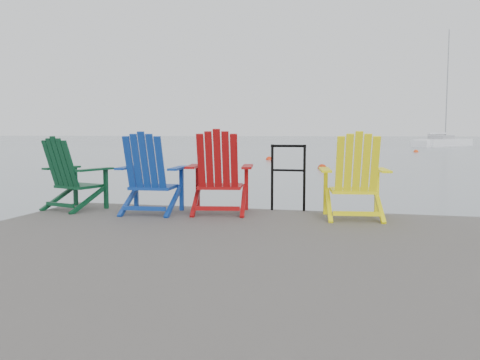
% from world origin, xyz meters
% --- Properties ---
extents(ground, '(400.00, 400.00, 0.00)m').
position_xyz_m(ground, '(0.00, 0.00, 0.00)').
color(ground, slate).
rests_on(ground, ground).
extents(dock, '(6.00, 5.00, 1.40)m').
position_xyz_m(dock, '(0.00, 0.00, 0.35)').
color(dock, '#2C2927').
rests_on(dock, ground).
extents(handrail, '(0.48, 0.04, 0.90)m').
position_xyz_m(handrail, '(0.25, 2.45, 1.04)').
color(handrail, black).
rests_on(handrail, dock).
extents(chair_green, '(0.92, 0.87, 0.98)m').
position_xyz_m(chair_green, '(-2.64, 1.81, 0.99)').
color(chair_green, '#09351C').
rests_on(chair_green, dock).
extents(chair_blue, '(0.87, 0.81, 1.04)m').
position_xyz_m(chair_blue, '(-1.46, 1.76, 1.02)').
color(chair_blue, navy).
rests_on(chair_blue, dock).
extents(chair_red, '(0.95, 0.89, 1.07)m').
position_xyz_m(chair_red, '(-0.58, 1.96, 1.04)').
color(chair_red, '#940A0C').
rests_on(chair_red, dock).
extents(chair_yellow, '(0.91, 0.85, 1.04)m').
position_xyz_m(chair_yellow, '(1.14, 1.96, 1.02)').
color(chair_yellow, '#FFF20E').
rests_on(chair_yellow, dock).
extents(sailboat_mid, '(7.50, 9.55, 13.31)m').
position_xyz_m(sailboat_mid, '(9.93, 56.91, 0.35)').
color(sailboat_mid, white).
rests_on(sailboat_mid, ground).
extents(buoy_a, '(0.40, 0.40, 0.40)m').
position_xyz_m(buoy_a, '(-0.49, 17.68, 0.00)').
color(buoy_a, red).
rests_on(buoy_a, ground).
extents(buoy_b, '(0.38, 0.38, 0.38)m').
position_xyz_m(buoy_b, '(-4.01, 24.15, 0.00)').
color(buoy_b, red).
rests_on(buoy_b, ground).
extents(buoy_c, '(0.39, 0.39, 0.39)m').
position_xyz_m(buoy_c, '(5.26, 37.94, 0.00)').
color(buoy_c, '#F7430E').
rests_on(buoy_c, ground).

